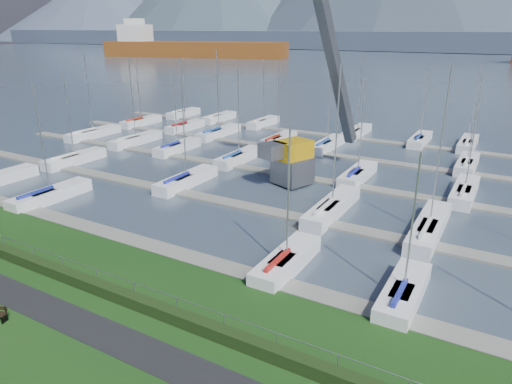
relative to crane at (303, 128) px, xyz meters
The scene contains 9 objects.
path 28.51m from the crane, 85.81° to the right, with size 160.00×2.00×0.04m, color black.
water 235.14m from the crane, 89.50° to the left, with size 800.00×540.00×0.20m, color #3C4958.
hedge 25.90m from the crane, 85.38° to the right, with size 80.00×0.70×0.70m, color black.
fence 25.36m from the crane, 85.31° to the right, with size 0.04×0.04×80.00m, color gray.
foothill 305.07m from the crane, 89.62° to the left, with size 900.00×80.00×12.00m, color #454F64.
docks 6.01m from the crane, 27.53° to the left, with size 90.00×41.60×0.25m.
crane is the anchor object (origin of this frame).
cargo_ship_west 211.85m from the crane, 130.93° to the left, with size 98.43×42.25×21.50m.
sailboat_fleet 4.81m from the crane, 72.84° to the left, with size 75.53×48.95×13.33m.
Camera 1 is at (15.93, -15.89, 14.63)m, focal length 32.00 mm.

